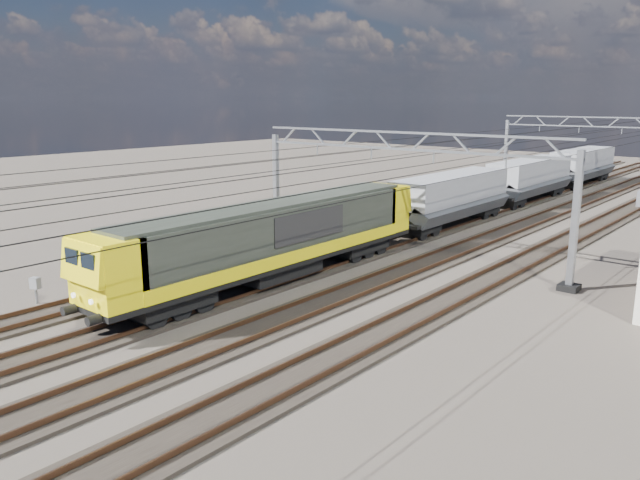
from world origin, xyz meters
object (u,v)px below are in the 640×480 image
Objects in this scene: trackside_cabinet at (35,284)px; hopper_wagon_third at (583,164)px; catenary_gantry_mid at (400,190)px; hopper_wagon_mid at (530,176)px; locomotive at (276,236)px; catenary_gantry_far at (598,150)px; hopper_wagon_lead at (452,196)px.

hopper_wagon_third is at bearing 61.21° from trackside_cabinet.
hopper_wagon_mid is (-2.00, 24.01, -1.67)m from catenary_gantry_mid.
trackside_cabinet is (-5.92, -41.01, -1.33)m from hopper_wagon_mid.
locomotive reaches higher than hopper_wagon_third.
catenary_gantry_far is 1.53× the size of hopper_wagon_third.
catenary_gantry_far reaches higher than locomotive.
hopper_wagon_mid is at bearing 59.12° from trackside_cabinet.
catenary_gantry_mid is at bearing 75.77° from locomotive.
hopper_wagon_lead is at bearing -94.37° from catenary_gantry_far.
hopper_wagon_third is at bearing 132.15° from catenary_gantry_far.
hopper_wagon_mid is (-2.00, -11.99, -1.67)m from catenary_gantry_far.
catenary_gantry_mid is 16.70× the size of trackside_cabinet.
trackside_cabinet is (-5.92, -26.81, -1.33)m from hopper_wagon_lead.
catenary_gantry_far is at bearing 85.63° from hopper_wagon_lead.
catenary_gantry_mid is 1.00× the size of catenary_gantry_far.
hopper_wagon_lead reaches higher than trackside_cabinet.
hopper_wagon_mid is at bearing 94.76° from catenary_gantry_mid.
hopper_wagon_lead is (-2.00, -26.19, -1.67)m from catenary_gantry_far.
hopper_wagon_mid and hopper_wagon_third have the same top height.
catenary_gantry_mid is 18.99m from trackside_cabinet.
catenary_gantry_mid is at bearing 42.36° from trackside_cabinet.
catenary_gantry_far is at bearing 80.53° from hopper_wagon_mid.
hopper_wagon_third is at bearing 90.00° from hopper_wagon_lead.
catenary_gantry_mid is 24.15m from hopper_wagon_mid.
hopper_wagon_lead is 1.00× the size of hopper_wagon_third.
catenary_gantry_far is at bearing 90.00° from catenary_gantry_mid.
catenary_gantry_far reaches higher than hopper_wagon_third.
locomotive is 10.96m from trackside_cabinet.
hopper_wagon_lead is at bearing -90.00° from hopper_wagon_third.
locomotive is 1.62× the size of hopper_wagon_mid.
trackside_cabinet is (-7.92, -53.00, -3.00)m from catenary_gantry_far.
hopper_wagon_third is 55.54m from trackside_cabinet.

